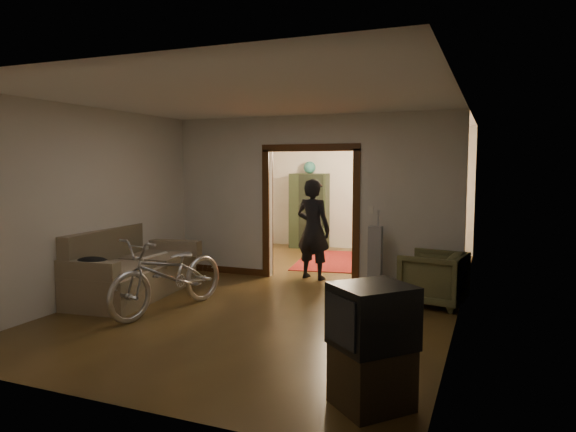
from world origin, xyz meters
The scene contains 24 objects.
floor centered at (0.00, 0.00, 0.00)m, with size 5.00×8.50×0.01m, color #3B2A13.
ceiling centered at (0.00, 0.00, 2.80)m, with size 5.00×8.50×0.01m, color white.
wall_back centered at (0.00, 4.25, 1.40)m, with size 5.00×0.02×2.80m, color beige.
wall_left centered at (-2.50, 0.00, 1.40)m, with size 0.02×8.50×2.80m, color beige.
wall_right centered at (2.50, 0.00, 1.40)m, with size 0.02×8.50×2.80m, color beige.
partition_wall centered at (0.00, 0.75, 1.40)m, with size 5.00×0.14×2.80m, color beige.
door_casing centered at (0.00, 0.75, 1.10)m, with size 1.74×0.20×2.32m, color #3B200D.
far_window centered at (0.70, 4.21, 1.55)m, with size 0.98×0.06×1.28m, color black.
chandelier centered at (0.00, 2.50, 2.35)m, with size 0.24×0.24×0.24m, color #FFE0A5.
light_switch centered at (1.05, 0.68, 1.25)m, with size 0.08×0.01×0.12m, color silver.
sofa centered at (-2.12, -1.27, 0.51)m, with size 0.99×2.21×1.01m, color #6B6047.
rolled_paper centered at (-2.02, -0.97, 0.53)m, with size 0.09×0.09×0.75m, color beige.
jacket centered at (-2.07, -2.18, 0.68)m, with size 0.47×0.35×0.14m, color black.
bicycle centered at (-1.12, -1.78, 0.51)m, with size 0.68×1.95×1.03m, color silver.
armchair centered at (2.14, -0.11, 0.38)m, with size 0.81×0.83×0.76m, color brown.
tv_stand centered at (2.02, -3.48, 0.25)m, with size 0.56×0.50×0.50m, color black.
crt_tv centered at (2.02, -3.48, 0.76)m, with size 0.59×0.53×0.51m, color black.
vacuum centered at (1.19, 0.40, 0.51)m, with size 0.31×0.25×1.02m, color gray.
person centered at (0.01, 0.84, 0.87)m, with size 0.63×0.42×1.73m, color black.
oriental_rug centered at (0.05, 2.59, 0.01)m, with size 1.79×2.35×0.02m, color maroon.
locker centered at (-1.19, 4.00, 0.89)m, with size 0.89×0.49×1.77m, color black.
globe centered at (-1.19, 4.00, 1.94)m, with size 0.28×0.28×0.28m, color #1E5972.
desk centered at (1.18, 3.90, 0.33)m, with size 0.90×0.50×0.66m, color #312010.
desk_chair centered at (0.57, 3.27, 0.41)m, with size 0.36×0.36×0.81m, color #312010.
Camera 1 is at (2.90, -7.47, 1.97)m, focal length 32.00 mm.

